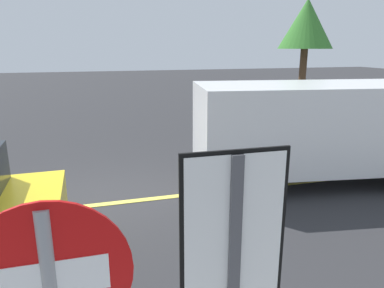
% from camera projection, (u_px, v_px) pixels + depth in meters
% --- Properties ---
extents(ground_plane, '(80.00, 80.00, 0.00)m').
position_uv_depth(ground_plane, '(84.00, 207.00, 6.87)').
color(ground_plane, '#2D2D30').
extents(lane_marking_centre, '(28.00, 0.16, 0.01)m').
position_uv_depth(lane_marking_centre, '(230.00, 190.00, 7.65)').
color(lane_marking_centre, '#E0D14C').
extents(white_van, '(5.43, 2.85, 2.20)m').
position_uv_depth(white_van, '(316.00, 126.00, 7.90)').
color(white_van, white).
rests_on(white_van, ground_plane).
extents(tree_left_verge, '(2.05, 2.05, 4.72)m').
position_uv_depth(tree_left_verge, '(306.00, 25.00, 13.53)').
color(tree_left_verge, '#513823').
rests_on(tree_left_verge, ground_plane).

